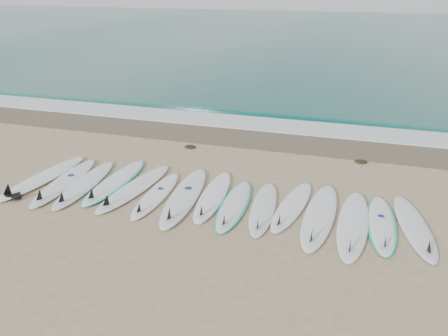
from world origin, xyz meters
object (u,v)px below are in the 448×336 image
(surfboard_7, at_px, (212,197))
(surfboard_14, at_px, (415,227))
(leash_coil, at_px, (13,196))
(surfboard_0, at_px, (41,178))

(surfboard_7, height_order, surfboard_14, surfboard_7)
(surfboard_14, height_order, leash_coil, surfboard_14)
(surfboard_7, xyz_separation_m, leash_coil, (-4.15, -1.18, -0.01))
(surfboard_7, distance_m, surfboard_14, 4.06)
(surfboard_14, distance_m, leash_coil, 8.28)
(surfboard_7, bearing_deg, surfboard_14, -4.88)
(surfboard_0, relative_size, surfboard_14, 1.12)
(surfboard_7, bearing_deg, leash_coil, -167.51)
(surfboard_14, bearing_deg, surfboard_0, 172.23)
(surfboard_7, xyz_separation_m, surfboard_14, (4.06, -0.11, -0.00))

